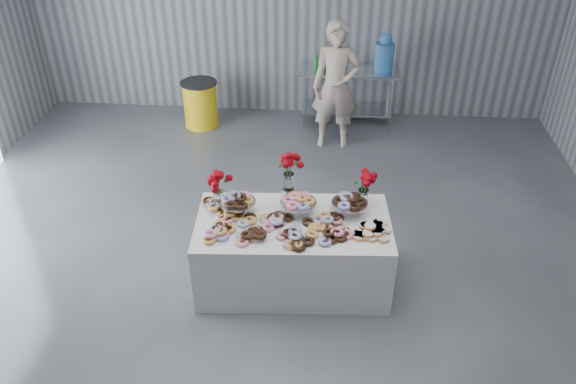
% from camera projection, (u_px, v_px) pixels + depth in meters
% --- Properties ---
extents(ground, '(9.00, 9.00, 0.00)m').
position_uv_depth(ground, '(256.00, 305.00, 5.56)').
color(ground, '#3A3C42').
rests_on(ground, ground).
extents(room_walls, '(8.04, 9.04, 4.02)m').
position_uv_depth(room_walls, '(210.00, 40.00, 4.18)').
color(room_walls, gray).
rests_on(room_walls, ground).
extents(display_table, '(1.96, 1.12, 0.75)m').
position_uv_depth(display_table, '(293.00, 252.00, 5.66)').
color(display_table, silver).
rests_on(display_table, ground).
extents(prep_table, '(1.50, 0.60, 0.90)m').
position_uv_depth(prep_table, '(348.00, 86.00, 8.56)').
color(prep_table, silver).
rests_on(prep_table, ground).
extents(donut_mounds, '(1.85, 0.92, 0.09)m').
position_uv_depth(donut_mounds, '(293.00, 221.00, 5.39)').
color(donut_mounds, '#CA8849').
rests_on(donut_mounds, display_table).
extents(cake_stand_left, '(0.36, 0.36, 0.17)m').
position_uv_depth(cake_stand_left, '(237.00, 201.00, 5.51)').
color(cake_stand_left, silver).
rests_on(cake_stand_left, display_table).
extents(cake_stand_mid, '(0.36, 0.36, 0.17)m').
position_uv_depth(cake_stand_mid, '(298.00, 201.00, 5.50)').
color(cake_stand_mid, silver).
rests_on(cake_stand_mid, display_table).
extents(cake_stand_right, '(0.36, 0.36, 0.17)m').
position_uv_depth(cake_stand_right, '(349.00, 202.00, 5.49)').
color(cake_stand_right, silver).
rests_on(cake_stand_right, display_table).
extents(danish_pile, '(0.48, 0.48, 0.11)m').
position_uv_depth(danish_pile, '(372.00, 227.00, 5.29)').
color(danish_pile, silver).
rests_on(danish_pile, display_table).
extents(bouquet_left, '(0.26, 0.26, 0.42)m').
position_uv_depth(bouquet_left, '(217.00, 181.00, 5.51)').
color(bouquet_left, white).
rests_on(bouquet_left, display_table).
extents(bouquet_right, '(0.26, 0.26, 0.42)m').
position_uv_depth(bouquet_right, '(365.00, 180.00, 5.53)').
color(bouquet_right, white).
rests_on(bouquet_right, display_table).
extents(bouquet_center, '(0.26, 0.26, 0.57)m').
position_uv_depth(bouquet_center, '(289.00, 170.00, 5.54)').
color(bouquet_center, silver).
rests_on(bouquet_center, display_table).
extents(water_jug, '(0.28, 0.28, 0.55)m').
position_uv_depth(water_jug, '(384.00, 54.00, 8.23)').
color(water_jug, '#4291E2').
rests_on(water_jug, prep_table).
extents(drink_bottles, '(0.54, 0.08, 0.27)m').
position_uv_depth(drink_bottles, '(328.00, 62.00, 8.27)').
color(drink_bottles, '#268C33').
rests_on(drink_bottles, prep_table).
extents(person, '(0.66, 0.44, 1.82)m').
position_uv_depth(person, '(336.00, 86.00, 7.83)').
color(person, '#CC8C93').
rests_on(person, ground).
extents(trash_barrel, '(0.56, 0.56, 0.71)m').
position_uv_depth(trash_barrel, '(200.00, 104.00, 8.65)').
color(trash_barrel, yellow).
rests_on(trash_barrel, ground).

